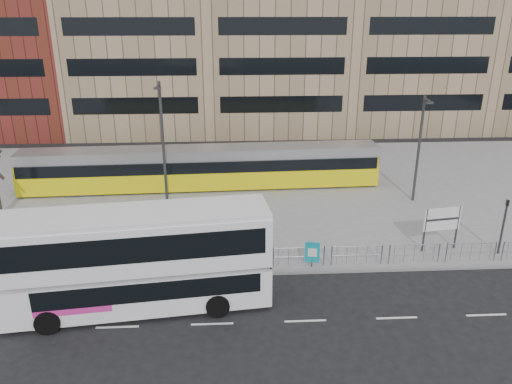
{
  "coord_description": "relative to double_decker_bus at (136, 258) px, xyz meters",
  "views": [
    {
      "loc": [
        -1.11,
        -21.93,
        12.83
      ],
      "look_at": [
        0.42,
        6.0,
        2.18
      ],
      "focal_mm": 35.0,
      "sensor_mm": 36.0,
      "label": 1
    }
  ],
  "objects": [
    {
      "name": "ad_panel",
      "position": [
        8.22,
        2.91,
        -1.54
      ],
      "size": [
        0.74,
        0.19,
        1.38
      ],
      "rotation": [
        0.0,
        0.0,
        -0.19
      ],
      "color": "#2D2D30",
      "rests_on": "plaza"
    },
    {
      "name": "station_sign",
      "position": [
        15.46,
        4.44,
        -0.64
      ],
      "size": [
        2.13,
        0.41,
        2.46
      ],
      "rotation": [
        0.0,
        0.0,
        0.15
      ],
      "color": "#2D2D30",
      "rests_on": "plaza"
    },
    {
      "name": "plaza",
      "position": [
        5.25,
        14.51,
        -2.42
      ],
      "size": [
        64.0,
        24.0,
        0.15
      ],
      "primitive_type": "cube",
      "color": "gray",
      "rests_on": "ground"
    },
    {
      "name": "kerb",
      "position": [
        5.25,
        2.56,
        -2.42
      ],
      "size": [
        64.0,
        0.25,
        0.17
      ],
      "primitive_type": "cube",
      "color": "gray",
      "rests_on": "ground"
    },
    {
      "name": "ground",
      "position": [
        5.25,
        2.51,
        -2.49
      ],
      "size": [
        120.0,
        120.0,
        0.0
      ],
      "primitive_type": "plane",
      "color": "black",
      "rests_on": "ground"
    },
    {
      "name": "building_row",
      "position": [
        6.8,
        36.78,
        10.42
      ],
      "size": [
        70.4,
        18.4,
        31.2
      ],
      "color": "maroon",
      "rests_on": "ground"
    },
    {
      "name": "lamp_post_west",
      "position": [
        -0.08,
        11.5,
        2.14
      ],
      "size": [
        0.45,
        1.04,
        8.21
      ],
      "color": "#2D2D30",
      "rests_on": "plaza"
    },
    {
      "name": "traffic_light_west",
      "position": [
        -1.72,
        3.84,
        -0.37
      ],
      "size": [
        0.19,
        0.22,
        3.1
      ],
      "rotation": [
        0.0,
        0.0,
        0.16
      ],
      "color": "#2D2D30",
      "rests_on": "plaza"
    },
    {
      "name": "road_markings",
      "position": [
        6.25,
        -1.49,
        -2.49
      ],
      "size": [
        62.0,
        0.12,
        0.01
      ],
      "primitive_type": "cube",
      "color": "white",
      "rests_on": "ground"
    },
    {
      "name": "pedestrian",
      "position": [
        -3.6,
        4.62,
        -1.41
      ],
      "size": [
        0.51,
        0.72,
        1.86
      ],
      "primitive_type": "imported",
      "rotation": [
        0.0,
        0.0,
        1.47
      ],
      "color": "black",
      "rests_on": "plaza"
    },
    {
      "name": "double_decker_bus",
      "position": [
        0.0,
        0.0,
        0.0
      ],
      "size": [
        11.75,
        3.99,
        4.61
      ],
      "rotation": [
        0.0,
        0.0,
        0.12
      ],
      "color": "white",
      "rests_on": "ground"
    },
    {
      "name": "lamp_post_east",
      "position": [
        16.61,
        11.63,
        1.6
      ],
      "size": [
        0.45,
        1.04,
        7.14
      ],
      "color": "#2D2D30",
      "rests_on": "plaza"
    },
    {
      "name": "traffic_light_east",
      "position": [
        18.51,
        3.83,
        -0.37
      ],
      "size": [
        0.21,
        0.24,
        3.1
      ],
      "rotation": [
        0.0,
        0.0,
        -0.29
      ],
      "color": "#2D2D30",
      "rests_on": "plaza"
    },
    {
      "name": "tram",
      "position": [
        2.1,
        15.01,
        -0.83
      ],
      "size": [
        25.61,
        3.43,
        3.01
      ],
      "rotation": [
        0.0,
        0.0,
        0.04
      ],
      "color": "yellow",
      "rests_on": "plaza"
    },
    {
      "name": "pedestrian_barrier",
      "position": [
        7.25,
        3.01,
        -1.51
      ],
      "size": [
        32.07,
        0.07,
        1.1
      ],
      "color": "gray",
      "rests_on": "plaza"
    }
  ]
}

